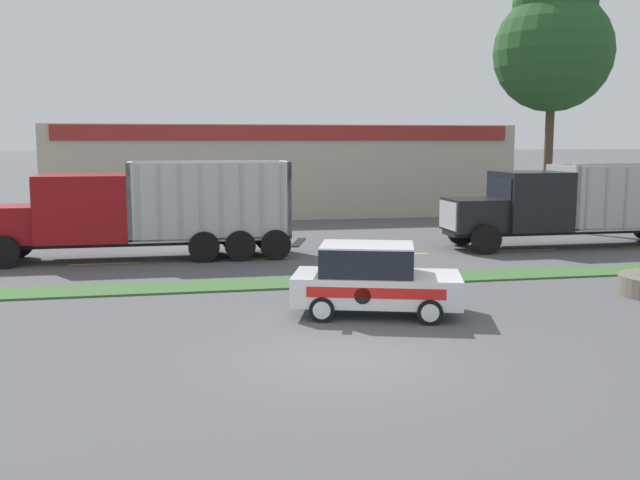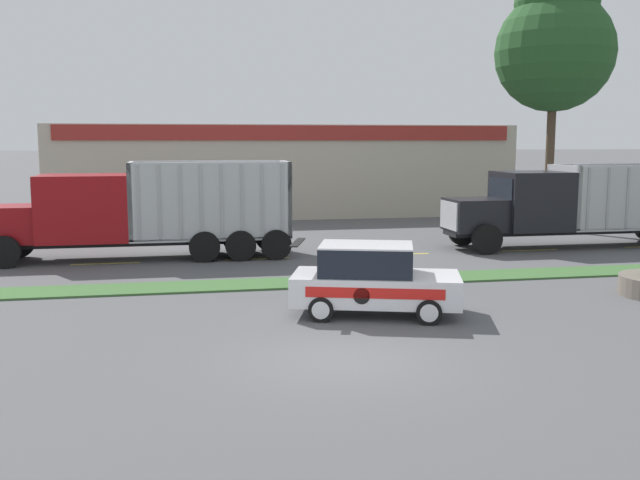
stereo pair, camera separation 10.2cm
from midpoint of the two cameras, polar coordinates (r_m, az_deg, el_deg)
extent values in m
plane|color=#515154|center=(14.53, 1.80, -9.35)|extent=(600.00, 600.00, 0.00)
cube|color=#3D6633|center=(21.67, -2.66, -3.46)|extent=(120.00, 1.63, 0.06)
cube|color=yellow|center=(26.32, -16.94, -1.82)|extent=(2.40, 0.14, 0.01)
cube|color=yellow|center=(26.32, -5.16, -1.50)|extent=(2.40, 0.14, 0.01)
cube|color=yellow|center=(27.40, 6.14, -1.14)|extent=(2.40, 0.14, 0.01)
cube|color=yellow|center=(29.45, 16.23, -0.78)|extent=(2.40, 0.14, 0.01)
cube|color=black|center=(31.16, 20.10, 0.76)|extent=(11.58, 1.37, 0.18)
cube|color=black|center=(28.92, 12.12, 1.99)|extent=(2.12, 2.05, 1.28)
cube|color=#B7B7BC|center=(28.50, 10.11, 1.96)|extent=(0.06, 1.75, 1.09)
cube|color=black|center=(29.89, 16.36, 3.05)|extent=(2.64, 2.50, 2.32)
cube|color=black|center=(29.26, 14.05, 3.83)|extent=(0.04, 2.12, 1.05)
cylinder|color=silver|center=(29.82, 19.56, 4.33)|extent=(0.14, 0.14, 1.49)
cube|color=#ADADB2|center=(32.44, 23.71, 1.10)|extent=(6.82, 2.50, 0.12)
cube|color=#ADADB2|center=(30.55, 18.70, 3.34)|extent=(0.16, 2.50, 2.52)
cube|color=#ADADB2|center=(33.29, 22.69, 3.50)|extent=(6.82, 0.16, 2.52)
cube|color=#99999E|center=(29.64, 20.50, 3.13)|extent=(0.10, 0.04, 2.39)
cube|color=#99999E|center=(30.09, 21.88, 3.13)|extent=(0.10, 0.04, 2.39)
cube|color=#99999E|center=(30.57, 23.23, 3.12)|extent=(0.10, 0.04, 2.39)
cylinder|color=black|center=(27.90, 13.07, 0.06)|extent=(1.16, 0.30, 1.16)
cylinder|color=black|center=(30.13, 11.16, 0.69)|extent=(1.16, 0.30, 1.16)
cube|color=black|center=(26.94, -14.30, -0.12)|extent=(10.91, 1.29, 0.18)
cube|color=maroon|center=(27.46, -23.71, 1.16)|extent=(1.97, 1.93, 1.30)
cube|color=maroon|center=(26.97, -18.46, 2.45)|extent=(3.15, 2.35, 2.37)
cube|color=black|center=(27.18, -21.84, 3.21)|extent=(0.04, 2.00, 1.07)
cylinder|color=silver|center=(26.00, -15.06, 3.75)|extent=(0.14, 0.14, 1.23)
cube|color=#B7B7BC|center=(26.89, -8.87, 0.34)|extent=(5.79, 2.35, 0.12)
cube|color=#B7B7BC|center=(26.79, -14.97, 3.11)|extent=(0.16, 2.35, 2.76)
cube|color=#B7B7BC|center=(27.00, -2.94, 3.40)|extent=(0.16, 2.35, 2.76)
cube|color=#B7B7BC|center=(25.66, -8.83, 3.08)|extent=(5.79, 0.16, 2.76)
cube|color=#B7B7BC|center=(27.84, -9.02, 3.45)|extent=(5.79, 0.16, 2.76)
cube|color=#A3A3A8|center=(25.58, -14.51, 2.90)|extent=(0.10, 0.04, 2.62)
cube|color=#A3A3A8|center=(25.55, -12.89, 2.95)|extent=(0.10, 0.04, 2.62)
cube|color=#A3A3A8|center=(25.53, -11.26, 3.00)|extent=(0.10, 0.04, 2.62)
cube|color=#A3A3A8|center=(25.54, -9.64, 3.04)|extent=(0.10, 0.04, 2.62)
cube|color=#A3A3A8|center=(25.57, -8.01, 3.08)|extent=(0.10, 0.04, 2.62)
cube|color=#A3A3A8|center=(25.62, -6.39, 3.12)|extent=(0.10, 0.04, 2.62)
cube|color=#A3A3A8|center=(25.69, -4.78, 3.15)|extent=(0.10, 0.04, 2.62)
cube|color=#A3A3A8|center=(25.78, -3.18, 3.19)|extent=(0.10, 0.04, 2.62)
cylinder|color=black|center=(26.45, -24.14, -0.92)|extent=(1.11, 0.30, 1.11)
cylinder|color=black|center=(28.68, -23.13, -0.22)|extent=(1.11, 0.30, 1.11)
cylinder|color=black|center=(25.98, -3.68, -0.38)|extent=(1.11, 0.30, 1.11)
cylinder|color=black|center=(28.25, -4.30, 0.29)|extent=(1.11, 0.30, 1.11)
cylinder|color=black|center=(25.84, -6.52, -0.46)|extent=(1.11, 0.30, 1.11)
cylinder|color=black|center=(28.13, -6.91, 0.22)|extent=(1.11, 0.30, 1.11)
cylinder|color=black|center=(25.77, -9.38, -0.54)|extent=(1.11, 0.30, 1.11)
cylinder|color=black|center=(28.06, -9.53, 0.15)|extent=(1.11, 0.30, 1.11)
cube|color=white|center=(17.86, 4.39, -3.86)|extent=(4.50, 3.00, 0.72)
cube|color=black|center=(17.74, 3.62, -1.60)|extent=(2.66, 2.24, 0.70)
cube|color=white|center=(17.68, 3.63, -0.41)|extent=(2.66, 2.24, 0.04)
cube|color=black|center=(17.83, -1.90, -0.20)|extent=(0.63, 1.49, 0.03)
cube|color=red|center=(16.93, 4.31, -4.28)|extent=(3.17, 0.99, 0.25)
cylinder|color=black|center=(16.95, 3.25, -4.50)|extent=(0.38, 0.12, 0.40)
cylinder|color=black|center=(17.09, 8.62, -5.72)|extent=(0.64, 0.37, 0.61)
cylinder|color=silver|center=(16.98, 8.64, -5.80)|extent=(0.41, 0.14, 0.43)
cylinder|color=black|center=(18.83, 8.37, -4.43)|extent=(0.64, 0.37, 0.61)
cylinder|color=silver|center=(18.93, 8.36, -4.37)|extent=(0.41, 0.14, 0.43)
cylinder|color=black|center=(17.15, -0.01, -5.57)|extent=(0.64, 0.37, 0.61)
cylinder|color=silver|center=(17.05, -0.05, -5.66)|extent=(0.41, 0.14, 0.43)
cylinder|color=black|center=(18.89, 0.55, -4.31)|extent=(0.64, 0.37, 0.61)
cylinder|color=silver|center=(18.99, 0.58, -4.24)|extent=(0.41, 0.14, 0.43)
cube|color=#BCB29E|center=(44.61, -3.59, 5.73)|extent=(25.91, 12.00, 5.17)
cube|color=maroon|center=(38.59, -2.41, 8.56)|extent=(24.61, 0.10, 0.80)
cylinder|color=#473828|center=(36.13, 17.71, 6.23)|extent=(0.41, 0.41, 6.91)
sphere|color=#234C23|center=(36.36, 18.05, 14.10)|extent=(5.57, 5.57, 5.57)
sphere|color=#234C23|center=(36.67, 18.21, 17.56)|extent=(3.90, 3.90, 3.90)
camera|label=1|loc=(0.05, -90.13, -0.02)|focal=40.00mm
camera|label=2|loc=(0.05, 89.87, 0.02)|focal=40.00mm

